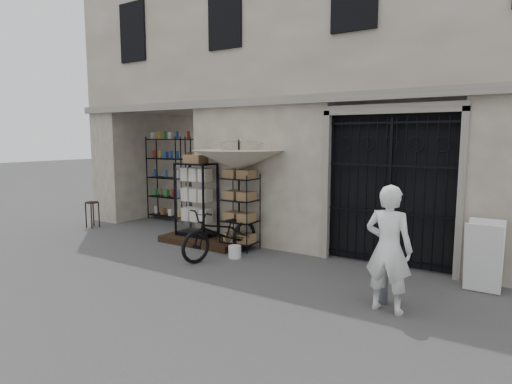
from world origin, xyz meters
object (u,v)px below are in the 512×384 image
Objects in this scene: market_umbrella at (239,155)px; steel_bollard at (383,278)px; wire_rack at (240,213)px; shopkeeper at (386,311)px; wooden_stool at (92,214)px; bicycle at (222,257)px; white_bucket at (235,252)px; easel_sign at (484,256)px; display_cabinet at (196,203)px.

market_umbrella is 4.34m from steel_bollard.
wire_rack is 4.18m from shopkeeper.
shopkeeper is at bearing -44.55° from wire_rack.
steel_bollard is 0.47m from shopkeeper.
wooden_stool is 0.39× the size of shopkeeper.
shopkeeper is (3.74, -1.67, -0.82)m from wire_rack.
steel_bollard is (3.56, -0.70, 0.39)m from bicycle.
shopkeeper is at bearing -16.95° from white_bucket.
easel_sign reaches higher than steel_bollard.
market_umbrella reaches higher than shopkeeper.
bicycle is 1.73× the size of easel_sign.
wire_rack is 4.82m from easel_sign.
bicycle is 2.74× the size of wooden_stool.
wire_rack is at bearing 158.33° from steel_bollard.
market_umbrella reaches higher than white_bucket.
market_umbrella reaches higher than steel_bollard.
display_cabinet is at bearing 5.19° from wooden_stool.
wire_rack is 0.92× the size of shopkeeper.
bicycle is 1.08× the size of shopkeeper.
wire_rack is 1.11m from bicycle.
easel_sign is at bearing 7.08° from white_bucket.
wooden_stool is at bearing -175.33° from market_umbrella.
easel_sign is (4.50, 0.56, 0.46)m from white_bucket.
white_bucket is (1.58, -0.64, -0.80)m from display_cabinet.
market_umbrella is at bearing 157.65° from steel_bollard.
steel_bollard is 1.83m from easel_sign.
steel_bollard is at bearing -131.06° from easel_sign.
white_bucket is at bearing -13.61° from shopkeeper.
wire_rack is 1.28m from market_umbrella.
display_cabinet is at bearing 162.99° from bicycle.
display_cabinet is 0.64× the size of market_umbrella.
display_cabinet reaches higher than wire_rack.
wooden_stool is (-5.08, 0.32, 0.25)m from white_bucket.
wire_rack is at bearing -10.23° from display_cabinet.
white_bucket is (0.32, -0.63, -0.70)m from wire_rack.
display_cabinet is 1.67m from market_umbrella.
easel_sign is (4.76, 0.67, 0.59)m from bicycle.
bicycle is at bearing -81.10° from market_umbrella.
wire_rack is 0.99m from white_bucket.
steel_bollard is (3.62, -1.44, -0.43)m from wire_rack.
easel_sign is (9.58, 0.23, 0.21)m from wooden_stool.
bicycle is (-0.26, -0.11, -0.13)m from white_bucket.
bicycle is 3.65m from steel_bollard.
display_cabinet is at bearing -176.84° from market_umbrella.
white_bucket is (0.39, -0.71, -1.97)m from market_umbrella.
market_umbrella is 1.48× the size of bicycle.
wire_rack is 2.15× the size of steel_bollard.
bicycle reaches higher than wooden_stool.
wooden_stool is at bearing 172.30° from steel_bollard.
display_cabinet is at bearing -15.27° from shopkeeper.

